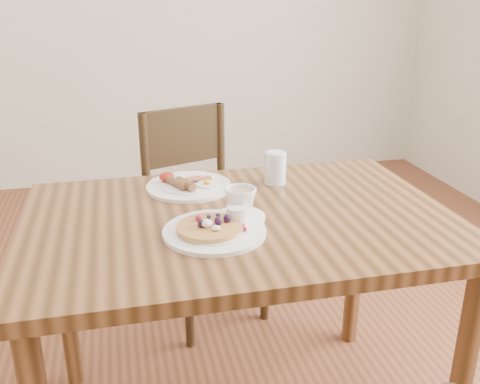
{
  "coord_description": "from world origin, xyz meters",
  "views": [
    {
      "loc": [
        -0.32,
        -1.34,
        1.35
      ],
      "look_at": [
        0.0,
        0.0,
        0.82
      ],
      "focal_mm": 40.0,
      "sensor_mm": 36.0,
      "label": 1
    }
  ],
  "objects": [
    {
      "name": "water_glass",
      "position": [
        0.17,
        0.23,
        0.8
      ],
      "size": [
        0.07,
        0.07,
        0.1
      ],
      "primitive_type": "cylinder",
      "color": "silver",
      "rests_on": "dining_table"
    },
    {
      "name": "dining_table",
      "position": [
        0.0,
        0.0,
        0.65
      ],
      "size": [
        1.2,
        0.8,
        0.75
      ],
      "color": "brown",
      "rests_on": "ground"
    },
    {
      "name": "pancake_plate",
      "position": [
        -0.09,
        -0.1,
        0.76
      ],
      "size": [
        0.27,
        0.27,
        0.06
      ],
      "color": "white",
      "rests_on": "dining_table"
    },
    {
      "name": "breakfast_plate",
      "position": [
        -0.11,
        0.25,
        0.76
      ],
      "size": [
        0.27,
        0.27,
        0.04
      ],
      "color": "white",
      "rests_on": "dining_table"
    },
    {
      "name": "chair_far",
      "position": [
        -0.01,
        0.72,
        0.49
      ],
      "size": [
        0.53,
        0.53,
        0.88
      ],
      "rotation": [
        0.0,
        0.0,
        3.47
      ],
      "color": "#322212",
      "rests_on": "ground"
    },
    {
      "name": "teacup_saucer",
      "position": [
        -0.0,
        -0.02,
        0.79
      ],
      "size": [
        0.14,
        0.14,
        0.09
      ],
      "color": "white",
      "rests_on": "dining_table"
    }
  ]
}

